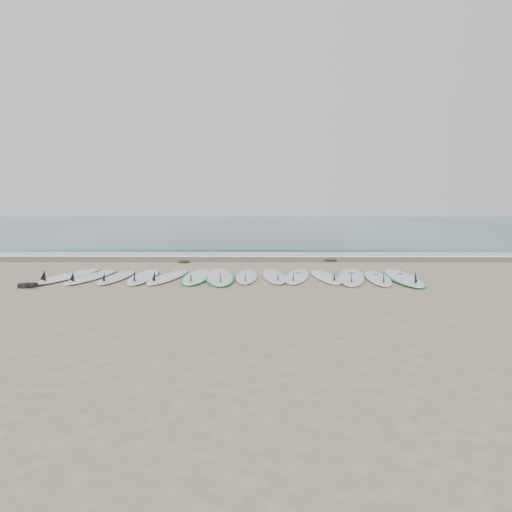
{
  "coord_description": "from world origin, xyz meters",
  "views": [
    {
      "loc": [
        0.61,
        -11.62,
        1.73
      ],
      "look_at": [
        0.51,
        1.29,
        0.4
      ],
      "focal_mm": 35.0,
      "sensor_mm": 36.0,
      "label": 1
    }
  ],
  "objects_px": {
    "surfboard_7": "(247,276)",
    "leash_coil": "(27,285)",
    "surfboard_13": "(404,278)",
    "surfboard_0": "(67,276)"
  },
  "relations": [
    {
      "from": "surfboard_7",
      "to": "leash_coil",
      "type": "height_order",
      "value": "surfboard_7"
    },
    {
      "from": "leash_coil",
      "to": "surfboard_7",
      "type": "bearing_deg",
      "value": 16.35
    },
    {
      "from": "surfboard_7",
      "to": "surfboard_13",
      "type": "relative_size",
      "value": 0.83
    },
    {
      "from": "surfboard_0",
      "to": "leash_coil",
      "type": "bearing_deg",
      "value": -94.21
    },
    {
      "from": "surfboard_7",
      "to": "surfboard_13",
      "type": "xyz_separation_m",
      "value": [
        3.64,
        -0.2,
        0.0
      ]
    },
    {
      "from": "surfboard_7",
      "to": "surfboard_13",
      "type": "bearing_deg",
      "value": -2.76
    },
    {
      "from": "surfboard_13",
      "to": "leash_coil",
      "type": "xyz_separation_m",
      "value": [
        -8.2,
        -1.14,
        -0.01
      ]
    },
    {
      "from": "surfboard_7",
      "to": "surfboard_13",
      "type": "height_order",
      "value": "surfboard_13"
    },
    {
      "from": "surfboard_7",
      "to": "leash_coil",
      "type": "distance_m",
      "value": 4.76
    },
    {
      "from": "surfboard_7",
      "to": "leash_coil",
      "type": "relative_size",
      "value": 5.28
    }
  ]
}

